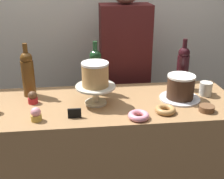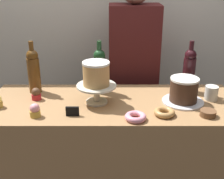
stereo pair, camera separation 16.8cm
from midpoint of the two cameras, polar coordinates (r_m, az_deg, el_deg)
back_wall at (r=2.43m, az=1.96°, el=14.74°), size 6.00×0.05×2.60m
display_counter at (r=1.95m, az=2.55°, el=-14.65°), size 1.47×0.56×0.90m
cake_stand_pedestal at (r=1.68m, az=-0.39°, el=-0.27°), size 0.23×0.23×0.11m
white_layer_cake at (r=1.64m, az=-0.40°, el=3.05°), size 0.15×0.15×0.14m
silver_serving_platter at (r=1.78m, az=16.02°, el=-2.24°), size 0.24×0.24×0.01m
chocolate_round_cake at (r=1.75m, az=16.28°, el=-0.01°), size 0.16×0.16×0.14m
wine_bottle_green at (r=1.81m, az=0.00°, el=3.78°), size 0.08×0.08×0.33m
wine_bottle_dark_red at (r=1.90m, az=17.03°, el=3.68°), size 0.08×0.08×0.33m
wine_bottle_amber at (r=1.85m, az=-12.73°, el=3.63°), size 0.08×0.08×0.33m
cupcake_chocolate at (r=1.77m, az=-12.15°, el=-0.96°), size 0.06×0.06×0.07m
cupcake_strawberry at (r=1.57m, az=-12.04°, el=-4.13°), size 0.06×0.06×0.07m
donut_maple at (r=1.60m, az=12.94°, el=-4.43°), size 0.11×0.11×0.03m
donut_pink at (r=1.53m, az=7.57°, el=-5.38°), size 0.11×0.11×0.03m
cookie_stack at (r=1.66m, az=20.77°, el=-4.37°), size 0.08×0.08×0.03m
price_sign_chalkboard at (r=1.55m, az=-4.86°, el=-4.32°), size 0.07×0.01×0.05m
coffee_cup_ceramic at (r=1.85m, az=21.03°, el=-0.67°), size 0.08×0.08×0.08m
barista_figure at (r=2.23m, az=6.04°, el=1.68°), size 0.36×0.22×1.60m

